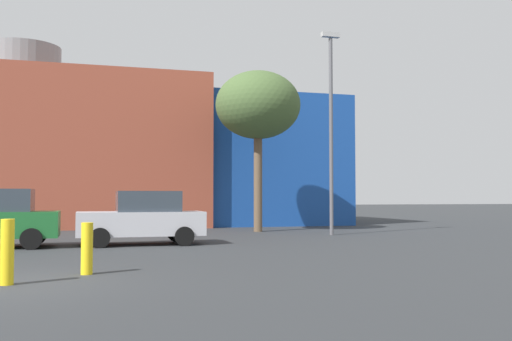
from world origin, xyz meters
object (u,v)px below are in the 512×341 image
Objects in this scene: bare_tree_0 at (258,106)px; street_lamp at (331,120)px; parked_car_3 at (143,218)px; bollard_yellow_0 at (87,248)px; bollard_yellow_1 at (7,252)px.

bare_tree_0 is 0.87× the size of street_lamp.
bare_tree_0 is (5.80, 5.95, 4.95)m from parked_car_3.
bollard_yellow_0 is 14.79m from street_lamp.
street_lamp is at bearing -53.86° from bare_tree_0.
street_lamp is (9.91, 10.10, 4.32)m from bollard_yellow_0.
bollard_yellow_1 is (-9.00, -14.34, -5.25)m from bare_tree_0.
street_lamp reaches higher than parked_car_3.
street_lamp is (11.30, 11.19, 4.25)m from bollard_yellow_1.
bollard_yellow_1 is (-3.19, -8.39, -0.30)m from parked_car_3.
bare_tree_0 reaches higher than bollard_yellow_0.
bare_tree_0 reaches higher than bollard_yellow_1.
parked_car_3 is at bearing 69.16° from bollard_yellow_1.
parked_car_3 reaches higher than bollard_yellow_0.
bollard_yellow_0 is at bearing -119.82° from bare_tree_0.
parked_car_3 is 7.53m from bollard_yellow_0.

